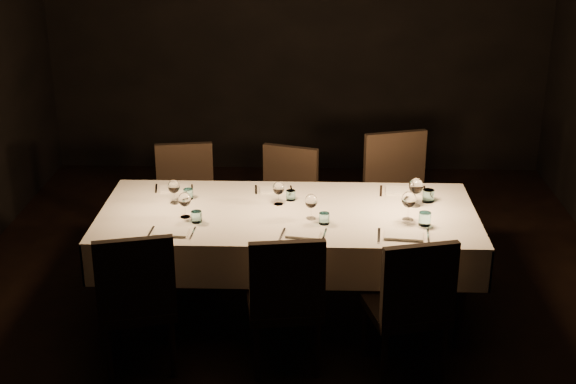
{
  "coord_description": "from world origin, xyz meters",
  "views": [
    {
      "loc": [
        0.16,
        -4.95,
        2.84
      ],
      "look_at": [
        0.0,
        0.0,
        0.9
      ],
      "focal_mm": 50.0,
      "sensor_mm": 36.0,
      "label": 1
    }
  ],
  "objects_px": {
    "chair_near_right": "(411,301)",
    "chair_far_left": "(186,198)",
    "chair_far_right": "(399,195)",
    "chair_near_left": "(136,296)",
    "chair_far_center": "(286,201)",
    "dining_table": "(288,221)",
    "chair_near_center": "(285,297)"
  },
  "relations": [
    {
      "from": "chair_near_right",
      "to": "chair_far_left",
      "type": "relative_size",
      "value": 1.01
    },
    {
      "from": "chair_near_left",
      "to": "chair_far_center",
      "type": "bearing_deg",
      "value": -132.32
    },
    {
      "from": "chair_near_left",
      "to": "dining_table",
      "type": "bearing_deg",
      "value": -153.26
    },
    {
      "from": "chair_near_center",
      "to": "chair_far_left",
      "type": "relative_size",
      "value": 1.0
    },
    {
      "from": "dining_table",
      "to": "chair_near_right",
      "type": "distance_m",
      "value": 1.09
    },
    {
      "from": "dining_table",
      "to": "chair_far_center",
      "type": "xyz_separation_m",
      "value": [
        -0.04,
        0.81,
        -0.18
      ]
    },
    {
      "from": "chair_near_center",
      "to": "chair_near_left",
      "type": "bearing_deg",
      "value": -5.23
    },
    {
      "from": "chair_near_left",
      "to": "chair_far_left",
      "type": "height_order",
      "value": "chair_near_left"
    },
    {
      "from": "chair_near_right",
      "to": "chair_far_center",
      "type": "relative_size",
      "value": 1.02
    },
    {
      "from": "dining_table",
      "to": "chair_far_right",
      "type": "bearing_deg",
      "value": 44.28
    },
    {
      "from": "chair_far_left",
      "to": "chair_far_right",
      "type": "xyz_separation_m",
      "value": [
        1.66,
        -0.02,
        0.05
      ]
    },
    {
      "from": "chair_near_right",
      "to": "chair_far_right",
      "type": "relative_size",
      "value": 0.9
    },
    {
      "from": "dining_table",
      "to": "chair_far_right",
      "type": "height_order",
      "value": "chair_far_right"
    },
    {
      "from": "chair_near_left",
      "to": "chair_near_center",
      "type": "height_order",
      "value": "chair_near_left"
    },
    {
      "from": "chair_near_left",
      "to": "chair_far_left",
      "type": "xyz_separation_m",
      "value": [
        0.05,
        1.6,
        -0.01
      ]
    },
    {
      "from": "chair_far_left",
      "to": "chair_far_center",
      "type": "distance_m",
      "value": 0.78
    },
    {
      "from": "chair_near_center",
      "to": "chair_far_left",
      "type": "bearing_deg",
      "value": -70.06
    },
    {
      "from": "dining_table",
      "to": "chair_near_center",
      "type": "xyz_separation_m",
      "value": [
        0.01,
        -0.72,
        -0.18
      ]
    },
    {
      "from": "chair_near_right",
      "to": "chair_near_left",
      "type": "bearing_deg",
      "value": -14.17
    },
    {
      "from": "dining_table",
      "to": "chair_far_left",
      "type": "height_order",
      "value": "chair_far_left"
    },
    {
      "from": "chair_far_left",
      "to": "chair_far_right",
      "type": "bearing_deg",
      "value": -9.84
    },
    {
      "from": "chair_near_right",
      "to": "chair_far_left",
      "type": "distance_m",
      "value": 2.25
    },
    {
      "from": "dining_table",
      "to": "chair_near_right",
      "type": "height_order",
      "value": "chair_near_right"
    },
    {
      "from": "chair_near_left",
      "to": "chair_far_right",
      "type": "distance_m",
      "value": 2.33
    },
    {
      "from": "chair_far_left",
      "to": "chair_far_center",
      "type": "bearing_deg",
      "value": -10.57
    },
    {
      "from": "chair_near_right",
      "to": "chair_far_right",
      "type": "bearing_deg",
      "value": -107.37
    },
    {
      "from": "chair_near_center",
      "to": "chair_far_left",
      "type": "height_order",
      "value": "chair_far_left"
    },
    {
      "from": "chair_near_center",
      "to": "chair_far_left",
      "type": "distance_m",
      "value": 1.77
    },
    {
      "from": "chair_near_left",
      "to": "chair_near_right",
      "type": "bearing_deg",
      "value": 165.58
    },
    {
      "from": "dining_table",
      "to": "chair_near_right",
      "type": "bearing_deg",
      "value": -45.71
    },
    {
      "from": "dining_table",
      "to": "chair_near_left",
      "type": "height_order",
      "value": "chair_near_left"
    },
    {
      "from": "chair_near_left",
      "to": "chair_near_right",
      "type": "distance_m",
      "value": 1.63
    }
  ]
}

